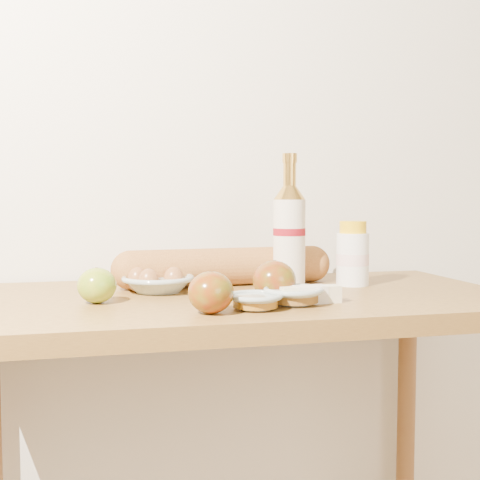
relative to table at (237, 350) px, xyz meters
name	(u,v)px	position (x,y,z in m)	size (l,w,h in m)	color
back_wall	(209,126)	(0.00, 0.33, 0.52)	(3.50, 0.02, 2.60)	beige
table	(237,350)	(0.00, 0.00, 0.00)	(1.20, 0.60, 0.90)	olive
bourbon_bottle	(289,233)	(0.15, 0.09, 0.25)	(0.10, 0.10, 0.31)	beige
cream_bottle	(353,256)	(0.30, 0.07, 0.19)	(0.09, 0.09, 0.15)	white
egg_bowl	(158,282)	(-0.16, 0.07, 0.15)	(0.20, 0.20, 0.06)	#96A49F
baguette	(225,267)	(0.00, 0.14, 0.17)	(0.54, 0.13, 0.09)	#AD7135
apple_yellowgreen	(97,285)	(-0.29, -0.04, 0.16)	(0.10, 0.10, 0.07)	#9F951F
apple_redgreen_front	(211,292)	(-0.09, -0.20, 0.16)	(0.10, 0.10, 0.08)	#8D0807
apple_redgreen_right	(274,280)	(0.06, -0.09, 0.16)	(0.11, 0.11, 0.08)	maroon
sugar_bowl	(293,295)	(0.08, -0.15, 0.14)	(0.12, 0.12, 0.03)	#96A39F
syrup_bowl	(255,301)	(-0.01, -0.18, 0.14)	(0.11, 0.11, 0.03)	#92A09B
butter_stick	(310,295)	(0.12, -0.14, 0.14)	(0.12, 0.04, 0.04)	beige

